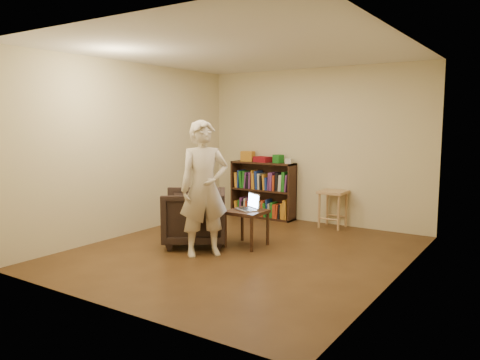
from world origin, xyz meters
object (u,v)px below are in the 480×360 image
Objects in this scene: side_table at (247,216)px; person at (204,189)px; armchair at (194,217)px; bookshelf at (263,193)px; stool at (333,198)px; laptop at (249,206)px.

side_table is 0.84m from person.
side_table is (0.66, 0.34, 0.02)m from armchair.
bookshelf is at bearing 51.98° from person.
bookshelf reaches higher than stool.
bookshelf reaches higher than armchair.
bookshelf is 2.39× the size of side_table.
person reaches higher than bookshelf.
bookshelf is at bearing 148.82° from armchair.
bookshelf is 3.12× the size of laptop.
bookshelf is 1.36m from stool.
stool is 1.21× the size of side_table.
stool is at bearing 114.65° from armchair.
laptop is (-0.54, -1.68, 0.07)m from stool.
armchair reaches higher than side_table.
person is (0.59, -2.48, 0.43)m from bookshelf.
stool is at bearing 101.53° from laptop.
bookshelf reaches higher than laptop.
stool is 1.77m from laptop.
person is (-0.77, -2.41, 0.38)m from stool.
laptop is (0.81, -1.75, 0.12)m from bookshelf.
bookshelf reaches higher than side_table.
side_table is 0.15m from laptop.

